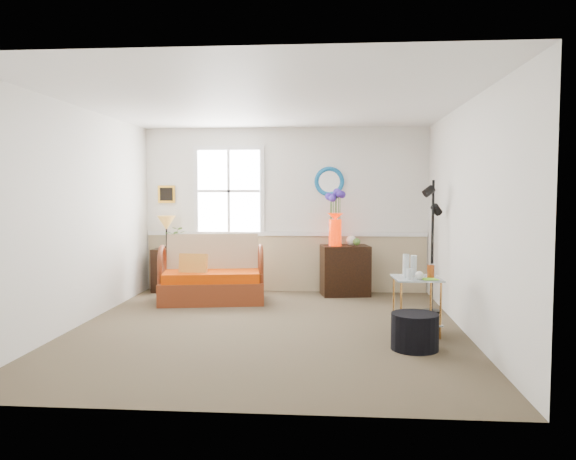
# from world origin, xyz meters

# --- Properties ---
(floor) EXTENTS (4.50, 5.00, 0.01)m
(floor) POSITION_xyz_m (0.00, 0.00, 0.00)
(floor) COLOR brown
(floor) RESTS_ON ground
(ceiling) EXTENTS (4.50, 5.00, 0.01)m
(ceiling) POSITION_xyz_m (0.00, 0.00, 2.60)
(ceiling) COLOR white
(ceiling) RESTS_ON walls
(walls) EXTENTS (4.51, 5.01, 2.60)m
(walls) POSITION_xyz_m (0.00, 0.00, 1.30)
(walls) COLOR white
(walls) RESTS_ON floor
(wainscot) EXTENTS (4.46, 0.02, 0.90)m
(wainscot) POSITION_xyz_m (0.00, 2.48, 0.45)
(wainscot) COLOR tan
(wainscot) RESTS_ON walls
(chair_rail) EXTENTS (4.46, 0.04, 0.06)m
(chair_rail) POSITION_xyz_m (0.00, 2.47, 0.92)
(chair_rail) COLOR white
(chair_rail) RESTS_ON walls
(window) EXTENTS (1.14, 0.06, 1.44)m
(window) POSITION_xyz_m (-0.90, 2.47, 1.60)
(window) COLOR white
(window) RESTS_ON walls
(picture) EXTENTS (0.28, 0.03, 0.28)m
(picture) POSITION_xyz_m (-1.92, 2.48, 1.55)
(picture) COLOR gold
(picture) RESTS_ON walls
(mirror) EXTENTS (0.47, 0.07, 0.47)m
(mirror) POSITION_xyz_m (0.70, 2.48, 1.75)
(mirror) COLOR #157AC6
(mirror) RESTS_ON walls
(loveseat) EXTENTS (1.58, 1.06, 0.96)m
(loveseat) POSITION_xyz_m (-0.98, 1.52, 0.48)
(loveseat) COLOR brown
(loveseat) RESTS_ON floor
(throw_pillow) EXTENTS (0.40, 0.13, 0.40)m
(throw_pillow) POSITION_xyz_m (-1.22, 1.37, 0.51)
(throw_pillow) COLOR orange
(throw_pillow) RESTS_ON loveseat
(lamp_stand) EXTENTS (0.40, 0.40, 0.69)m
(lamp_stand) POSITION_xyz_m (-1.88, 2.28, 0.34)
(lamp_stand) COLOR black
(lamp_stand) RESTS_ON floor
(table_lamp) EXTENTS (0.36, 0.36, 0.52)m
(table_lamp) POSITION_xyz_m (-1.88, 2.30, 0.95)
(table_lamp) COLOR #B57D30
(table_lamp) RESTS_ON lamp_stand
(potted_plant) EXTENTS (0.33, 0.37, 0.27)m
(potted_plant) POSITION_xyz_m (-1.73, 2.29, 0.82)
(potted_plant) COLOR #476E2B
(potted_plant) RESTS_ON lamp_stand
(cabinet) EXTENTS (0.79, 0.58, 0.77)m
(cabinet) POSITION_xyz_m (0.95, 2.19, 0.38)
(cabinet) COLOR black
(cabinet) RESTS_ON floor
(flower_vase) EXTENTS (0.34, 0.34, 0.84)m
(flower_vase) POSITION_xyz_m (0.80, 2.15, 1.19)
(flower_vase) COLOR #F82500
(flower_vase) RESTS_ON cabinet
(side_table) EXTENTS (0.54, 0.54, 0.64)m
(side_table) POSITION_xyz_m (1.69, -0.13, 0.32)
(side_table) COLOR #B97D3A
(side_table) RESTS_ON floor
(tabletop_items) EXTENTS (0.49, 0.49, 0.25)m
(tabletop_items) POSITION_xyz_m (1.72, -0.12, 0.77)
(tabletop_items) COLOR silver
(tabletop_items) RESTS_ON side_table
(floor_lamp) EXTENTS (0.32, 0.32, 1.74)m
(floor_lamp) POSITION_xyz_m (2.06, 1.03, 0.87)
(floor_lamp) COLOR black
(floor_lamp) RESTS_ON floor
(ottoman) EXTENTS (0.61, 0.61, 0.37)m
(ottoman) POSITION_xyz_m (1.59, -0.74, 0.18)
(ottoman) COLOR black
(ottoman) RESTS_ON floor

